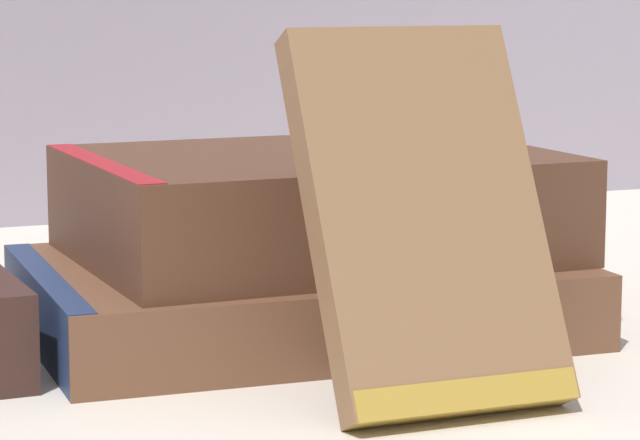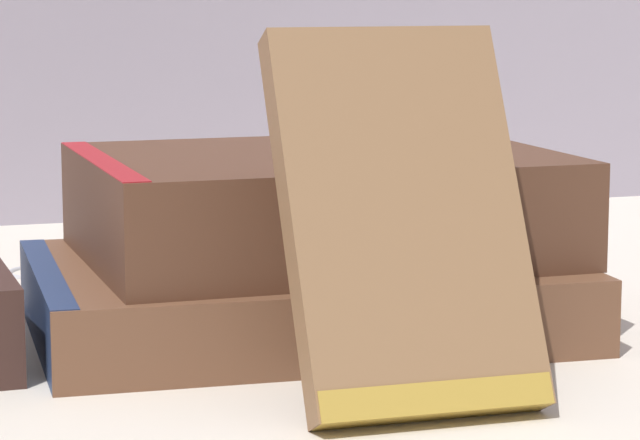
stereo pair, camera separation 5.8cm
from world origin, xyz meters
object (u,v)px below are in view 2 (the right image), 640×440
at_px(book_flat_bottom, 288,296).
at_px(book_flat_top, 309,205).
at_px(pocket_watch, 377,145).
at_px(reading_glasses, 82,267).
at_px(book_leaning_front, 405,232).

xyz_separation_m(book_flat_bottom, book_flat_top, (0.01, 0.01, 0.04)).
bearing_deg(book_flat_top, book_flat_bottom, -153.77).
distance_m(book_flat_bottom, pocket_watch, 0.08).
bearing_deg(pocket_watch, book_flat_bottom, -177.20).
relative_size(book_flat_bottom, reading_glasses, 2.83).
bearing_deg(book_flat_bottom, book_leaning_front, -83.53).
distance_m(book_flat_top, reading_glasses, 0.20).
distance_m(book_flat_bottom, book_leaning_front, 0.14).
xyz_separation_m(book_flat_bottom, book_leaning_front, (0.01, -0.13, 0.05)).
relative_size(pocket_watch, reading_glasses, 0.62).
bearing_deg(book_flat_bottom, book_flat_top, 29.50).
relative_size(book_flat_bottom, pocket_watch, 4.59).
bearing_deg(reading_glasses, book_flat_bottom, -72.64).
distance_m(book_leaning_front, reading_glasses, 0.33).
distance_m(book_flat_bottom, book_flat_top, 0.04).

